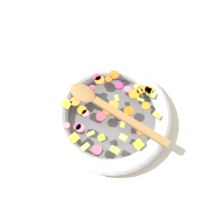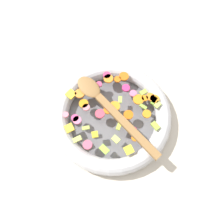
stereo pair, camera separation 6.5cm
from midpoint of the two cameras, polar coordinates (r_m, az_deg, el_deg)
ground_plane at (r=0.72m, az=2.58°, el=-1.84°), size 4.00×4.00×0.00m
skillet at (r=0.70m, az=2.66°, el=-1.19°), size 0.38×0.38×0.05m
chopped_vegetables at (r=0.68m, az=3.09°, el=0.97°), size 0.29×0.31×0.01m
wooden_spoon at (r=0.67m, az=1.79°, el=1.12°), size 0.17×0.34×0.01m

